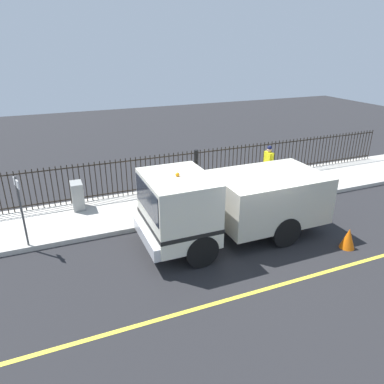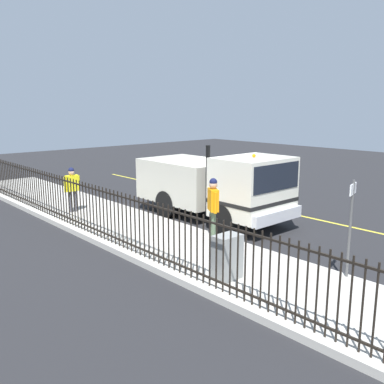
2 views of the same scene
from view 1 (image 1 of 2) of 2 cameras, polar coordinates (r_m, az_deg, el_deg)
ground_plane at (r=11.57m, az=8.95°, el=-7.63°), size 51.80×51.80×0.00m
sidewalk_slab at (r=14.24m, az=1.89°, el=-0.97°), size 3.03×23.54×0.16m
lane_marking at (r=10.03m, az=15.77°, el=-13.48°), size 0.12×21.19×0.01m
work_truck at (r=10.96m, az=5.28°, el=-1.44°), size 2.41×5.87×2.71m
worker_standing at (r=12.09m, az=-6.45°, el=0.47°), size 0.46×0.57×1.77m
pedestrian_distant at (r=15.73m, az=12.07°, el=5.01°), size 0.61×0.21×1.62m
iron_fence at (r=15.03m, az=-0.08°, el=3.82°), size 0.04×20.05×1.53m
utility_cabinet at (r=13.62m, az=-17.73°, el=-0.55°), size 0.63×0.40×1.01m
traffic_cone at (r=11.88m, az=23.58°, el=-6.76°), size 0.45×0.45×0.64m
street_sign at (r=11.36m, az=-25.64°, el=-1.61°), size 0.49×0.16×2.20m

